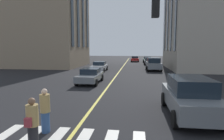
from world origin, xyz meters
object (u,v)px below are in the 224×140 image
Objects in this scene: car_grey_far at (90,76)px; car_grey_parked_a at (149,61)px; pedestrian_near at (45,111)px; car_silver_trailing at (99,66)px; car_grey_oncoming at (190,96)px; car_grey_parked_b at (154,64)px; car_green_near at (147,59)px; traffic_light_mast at (211,31)px; car_red_mid at (135,59)px; pedestrian_companion at (33,124)px.

car_grey_far and car_grey_parked_a have the same top height.
pedestrian_near is (-32.19, 5.99, 0.16)m from car_grey_parked_a.
car_grey_oncoming is at bearing -155.83° from car_silver_trailing.
car_green_near is at bearing -0.00° from car_grey_parked_b.
car_grey_parked_b reaches higher than car_silver_trailing.
traffic_light_mast reaches higher than car_green_near.
car_silver_trailing is 19.91m from pedestrian_near.
car_grey_oncoming reaches higher than car_red_mid.
car_red_mid is at bearing 8.68° from car_grey_parked_b.
car_grey_far is at bearing 4.48° from pedestrian_near.
car_grey_parked_b reaches higher than car_red_mid.
car_red_mid is at bearing 19.18° from car_grey_parked_a.
car_grey_parked_a is (21.68, -6.81, 0.00)m from car_grey_far.
car_grey_parked_a is (12.36, -7.76, 0.00)m from car_silver_trailing.
car_grey_parked_a is at bearing -17.45° from car_grey_far.
pedestrian_companion is at bearing -174.61° from car_silver_trailing.
car_grey_parked_b is (-18.73, -2.86, 0.27)m from car_red_mid.
car_grey_parked_b is at bearing -15.45° from pedestrian_near.
car_grey_parked_b is (-16.59, 0.00, 0.27)m from car_green_near.
car_grey_parked_a is at bearing 180.00° from car_green_near.
pedestrian_companion is at bearing 176.01° from car_red_mid.
traffic_light_mast is (-36.80, -0.39, 3.22)m from car_green_near.
car_grey_oncoming is (-17.29, -7.76, 0.27)m from car_silver_trailing.
pedestrian_companion is at bearing 165.89° from car_grey_parked_b.
car_green_near is 16.59m from car_grey_parked_b.
car_red_mid is 18.95m from car_grey_parked_b.
car_silver_trailing is at bearing 166.61° from car_red_mid.
car_grey_parked_b reaches higher than car_green_near.
pedestrian_companion is (-22.95, 5.77, -0.11)m from car_grey_parked_b.
car_green_near is 0.71× the size of traffic_light_mast.
pedestrian_companion is (-11.78, -1.05, 0.15)m from car_grey_far.
car_silver_trailing is 2.58× the size of pedestrian_companion.
car_grey_far is 9.37m from car_silver_trailing.
car_grey_far and car_silver_trailing have the same top height.
pedestrian_companion is (-3.82, 5.77, -0.11)m from car_grey_oncoming.
pedestrian_near is at bearing 102.96° from traffic_light_mast.
car_grey_parked_b is at bearing 180.00° from car_green_near.
car_green_near is at bearing 0.61° from traffic_light_mast.
car_grey_parked_b is 20.43m from traffic_light_mast.
car_grey_far is 0.94× the size of car_grey_parked_b.
pedestrian_companion reaches higher than car_grey_far.
pedestrian_near reaches higher than car_grey_far.
car_grey_oncoming is 2.75× the size of pedestrian_companion.
car_silver_trailing is (9.32, 0.95, 0.00)m from car_grey_far.
car_green_near is at bearing -8.30° from pedestrian_companion.
traffic_light_mast is (-18.37, -8.15, 3.21)m from car_silver_trailing.
car_grey_parked_a is at bearing 0.73° from traffic_light_mast.
car_grey_far is at bearing 172.47° from car_red_mid.
car_red_mid is at bearing -4.43° from pedestrian_near.
pedestrian_near is 0.31× the size of traffic_light_mast.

